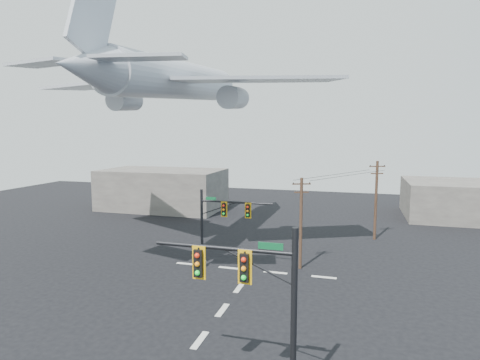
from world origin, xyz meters
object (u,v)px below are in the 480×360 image
(signal_mast_near, at_px, (263,310))
(utility_pole_a, at_px, (301,222))
(utility_pole_b, at_px, (376,199))
(airliner, at_px, (178,81))
(signal_mast_far, at_px, (216,227))

(signal_mast_near, xyz_separation_m, utility_pole_a, (-0.66, 17.55, -0.03))
(utility_pole_b, relative_size, airliner, 0.26)
(signal_mast_far, height_order, utility_pole_b, utility_pole_b)
(signal_mast_near, distance_m, utility_pole_b, 29.82)
(utility_pole_b, bearing_deg, airliner, -174.50)
(utility_pole_b, height_order, airliner, airliner)
(signal_mast_far, height_order, utility_pole_a, utility_pole_a)
(signal_mast_near, bearing_deg, airliner, 122.72)
(signal_mast_far, xyz_separation_m, utility_pole_b, (13.53, 13.55, 0.85))
(utility_pole_a, distance_m, airliner, 17.74)
(utility_pole_b, bearing_deg, signal_mast_far, -154.87)
(airliner, bearing_deg, signal_mast_far, -129.65)
(signal_mast_near, bearing_deg, signal_mast_far, 115.89)
(utility_pole_b, distance_m, airliner, 24.18)
(utility_pole_a, bearing_deg, utility_pole_b, 40.06)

